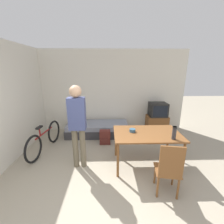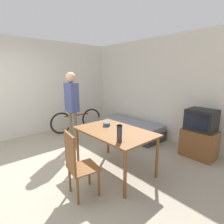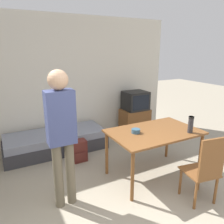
{
  "view_description": "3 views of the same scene",
  "coord_description": "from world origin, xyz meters",
  "views": [
    {
      "loc": [
        0.06,
        -1.63,
        2.09
      ],
      "look_at": [
        0.15,
        1.85,
        1.08
      ],
      "focal_mm": 24.0,
      "sensor_mm": 36.0,
      "label": 1
    },
    {
      "loc": [
        3.05,
        -0.69,
        1.76
      ],
      "look_at": [
        0.09,
        1.93,
        0.88
      ],
      "focal_mm": 28.0,
      "sensor_mm": 36.0,
      "label": 2
    },
    {
      "loc": [
        -1.19,
        -1.22,
        2.01
      ],
      "look_at": [
        0.49,
        1.97,
        0.96
      ],
      "focal_mm": 35.0,
      "sensor_mm": 36.0,
      "label": 3
    }
  ],
  "objects": [
    {
      "name": "ground_plane",
      "position": [
        0.0,
        0.0,
        0.0
      ],
      "size": [
        20.0,
        20.0,
        0.0
      ],
      "primitive_type": "plane",
      "color": "#9E937F"
    },
    {
      "name": "wall_back",
      "position": [
        0.0,
        3.44,
        1.35
      ],
      "size": [
        5.3,
        0.06,
        2.7
      ],
      "color": "silver",
      "rests_on": "ground_plane"
    },
    {
      "name": "wall_left",
      "position": [
        -2.18,
        1.71,
        1.35
      ],
      "size": [
        0.06,
        4.41,
        2.7
      ],
      "color": "silver",
      "rests_on": "ground_plane"
    },
    {
      "name": "daybed",
      "position": [
        -0.29,
        2.93,
        0.19
      ],
      "size": [
        1.99,
        0.81,
        0.39
      ],
      "color": "#333338",
      "rests_on": "ground_plane"
    },
    {
      "name": "tv",
      "position": [
        1.66,
        3.01,
        0.5
      ],
      "size": [
        0.67,
        0.47,
        1.04
      ],
      "color": "brown",
      "rests_on": "ground_plane"
    },
    {
      "name": "dining_table",
      "position": [
        0.88,
        1.29,
        0.7
      ],
      "size": [
        1.4,
        0.89,
        0.77
      ],
      "color": "brown",
      "rests_on": "ground_plane"
    },
    {
      "name": "wooden_chair",
      "position": [
        1.04,
        0.43,
        0.53
      ],
      "size": [
        0.46,
        0.46,
        0.98
      ],
      "color": "brown",
      "rests_on": "ground_plane"
    },
    {
      "name": "bicycle",
      "position": [
        -1.6,
        1.97,
        0.33
      ],
      "size": [
        0.26,
        1.64,
        0.74
      ],
      "color": "black",
      "rests_on": "ground_plane"
    },
    {
      "name": "person_standing",
      "position": [
        -0.58,
        1.27,
        1.06
      ],
      "size": [
        0.34,
        0.24,
        1.79
      ],
      "color": "#6B604C",
      "rests_on": "ground_plane"
    },
    {
      "name": "thermos_flask",
      "position": [
        1.32,
        0.99,
        0.92
      ],
      "size": [
        0.08,
        0.08,
        0.26
      ],
      "color": "#2D2D33",
      "rests_on": "dining_table"
    },
    {
      "name": "mate_bowl",
      "position": [
        0.58,
        1.36,
        0.81
      ],
      "size": [
        0.13,
        0.13,
        0.06
      ],
      "color": "#335670",
      "rests_on": "dining_table"
    },
    {
      "name": "backpack",
      "position": [
        -0.04,
        2.3,
        0.2
      ],
      "size": [
        0.3,
        0.22,
        0.41
      ],
      "color": "#56231E",
      "rests_on": "ground_plane"
    }
  ]
}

